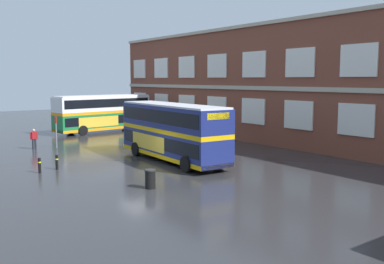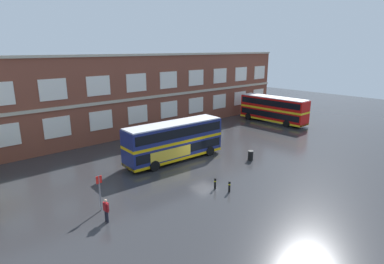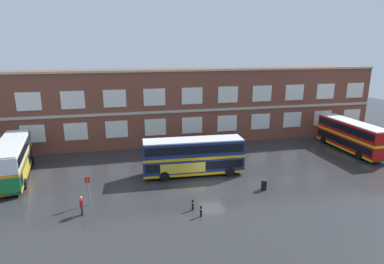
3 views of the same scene
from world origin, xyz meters
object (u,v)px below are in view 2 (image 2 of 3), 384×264
object	(u,v)px
bus_stand_flag	(100,190)
station_litter_bin	(251,155)
double_decker_far	(273,109)
waiting_passenger	(106,210)
safety_bollard_west	(215,183)
double_decker_middle	(174,141)
safety_bollard_east	(229,186)

from	to	relation	value
bus_stand_flag	station_litter_bin	bearing A→B (deg)	-1.98
double_decker_far	waiting_passenger	size ratio (longest dim) A/B	6.48
bus_stand_flag	safety_bollard_west	size ratio (longest dim) A/B	2.84
double_decker_middle	waiting_passenger	distance (m)	12.93
double_decker_middle	safety_bollard_west	world-z (taller)	double_decker_middle
double_decker_far	bus_stand_flag	distance (m)	34.31
station_litter_bin	double_decker_far	bearing A→B (deg)	27.50
bus_stand_flag	station_litter_bin	world-z (taller)	bus_stand_flag
double_decker_middle	station_litter_bin	distance (m)	8.18
waiting_passenger	safety_bollard_west	distance (m)	9.37
waiting_passenger	double_decker_far	bearing A→B (deg)	16.24
waiting_passenger	station_litter_bin	xyz separation A→B (m)	(17.09, 1.16, -0.41)
waiting_passenger	station_litter_bin	size ratio (longest dim) A/B	1.65
station_litter_bin	safety_bollard_west	distance (m)	8.17
double_decker_middle	waiting_passenger	size ratio (longest dim) A/B	6.53
double_decker_far	waiting_passenger	distance (m)	35.19
double_decker_far	safety_bollard_west	size ratio (longest dim) A/B	11.60
double_decker_far	bus_stand_flag	xyz separation A→B (m)	(-33.34, -8.10, -0.51)
double_decker_middle	safety_bollard_west	xyz separation A→B (m)	(-1.83, -7.74, -1.66)
bus_stand_flag	safety_bollard_west	distance (m)	9.40
safety_bollard_west	safety_bollard_east	bearing A→B (deg)	-71.00
double_decker_far	bus_stand_flag	size ratio (longest dim) A/B	4.08
double_decker_middle	waiting_passenger	xyz separation A→B (m)	(-11.11, -6.50, -1.22)
double_decker_middle	safety_bollard_west	distance (m)	8.12
waiting_passenger	safety_bollard_east	xyz separation A→B (m)	(9.70, -2.46, -0.44)
bus_stand_flag	safety_bollard_east	world-z (taller)	bus_stand_flag
double_decker_middle	safety_bollard_east	world-z (taller)	double_decker_middle
bus_stand_flag	station_litter_bin	size ratio (longest dim) A/B	2.62
double_decker_middle	bus_stand_flag	bearing A→B (deg)	-155.95
station_litter_bin	safety_bollard_east	size ratio (longest dim) A/B	1.08
safety_bollard_west	double_decker_middle	bearing A→B (deg)	76.66
bus_stand_flag	safety_bollard_east	bearing A→B (deg)	-24.35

